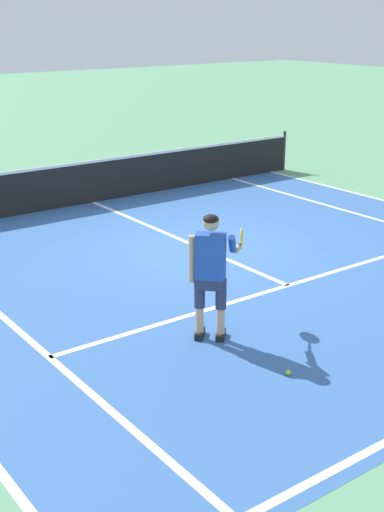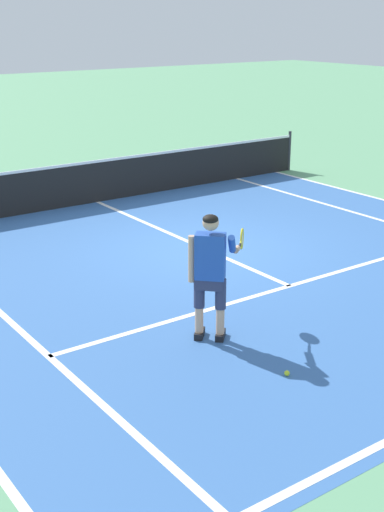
% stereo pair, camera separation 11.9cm
% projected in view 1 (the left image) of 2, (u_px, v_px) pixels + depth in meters
% --- Properties ---
extents(ground_plane, '(80.00, 80.00, 0.00)m').
position_uv_depth(ground_plane, '(202.00, 249.00, 12.70)').
color(ground_plane, '#609E70').
extents(court_inner_surface, '(10.98, 10.49, 0.00)m').
position_uv_depth(court_inner_surface, '(234.00, 262.00, 12.02)').
color(court_inner_surface, '#3866A8').
rests_on(court_inner_surface, ground).
extents(line_service, '(8.23, 0.10, 0.01)m').
position_uv_depth(line_service, '(288.00, 285.00, 10.99)').
color(line_service, white).
rests_on(line_service, ground).
extents(line_centre_service, '(0.10, 6.40, 0.01)m').
position_uv_depth(line_centre_service, '(173.00, 236.00, 13.42)').
color(line_centre_service, white).
rests_on(line_centre_service, ground).
extents(line_singles_left, '(0.10, 10.09, 0.01)m').
position_uv_depth(line_singles_left, '(7.00, 321.00, 9.72)').
color(line_singles_left, white).
rests_on(line_singles_left, ground).
extents(tennis_net, '(11.96, 0.08, 1.07)m').
position_uv_depth(tennis_net, '(92.00, 181.00, 15.69)').
color(tennis_net, '#333338').
rests_on(tennis_net, ground).
extents(tennis_player, '(1.16, 0.74, 1.71)m').
position_uv_depth(tennis_player, '(211.00, 268.00, 8.89)').
color(tennis_player, black).
rests_on(tennis_player, ground).
extents(tennis_ball_near_feet, '(0.07, 0.07, 0.07)m').
position_uv_depth(tennis_ball_near_feet, '(288.00, 373.00, 8.25)').
color(tennis_ball_near_feet, '#CCE02D').
rests_on(tennis_ball_near_feet, ground).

